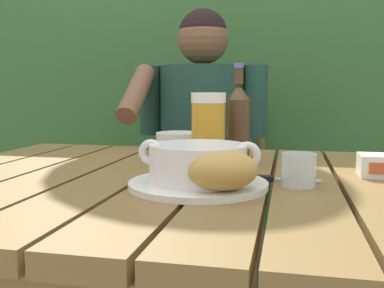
{
  "coord_description": "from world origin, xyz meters",
  "views": [
    {
      "loc": [
        0.23,
        -0.91,
        0.95
      ],
      "look_at": [
        0.03,
        0.0,
        0.84
      ],
      "focal_mm": 41.77,
      "sensor_mm": 36.0,
      "label": 1
    }
  ],
  "objects": [
    {
      "name": "dining_table",
      "position": [
        -0.0,
        0.0,
        0.67
      ],
      "size": [
        1.19,
        0.94,
        0.77
      ],
      "color": "brown",
      "rests_on": "ground_plane"
    },
    {
      "name": "hedge_backdrop",
      "position": [
        0.08,
        1.5,
        1.22
      ],
      "size": [
        3.66,
        0.82,
        3.0
      ],
      "color": "#366030",
      "rests_on": "ground_plane"
    },
    {
      "name": "chair_near_diner",
      "position": [
        -0.09,
        0.91,
        0.47
      ],
      "size": [
        0.44,
        0.46,
        0.99
      ],
      "color": "brown",
      "rests_on": "ground_plane"
    },
    {
      "name": "person_eating",
      "position": [
        -0.09,
        0.71,
        0.73
      ],
      "size": [
        0.48,
        0.47,
        1.25
      ],
      "color": "#204137",
      "rests_on": "ground_plane"
    },
    {
      "name": "serving_plate",
      "position": [
        0.07,
        -0.1,
        0.77
      ],
      "size": [
        0.26,
        0.26,
        0.01
      ],
      "color": "white",
      "rests_on": "dining_table"
    },
    {
      "name": "soup_bowl",
      "position": [
        0.07,
        -0.1,
        0.82
      ],
      "size": [
        0.23,
        0.18,
        0.08
      ],
      "color": "white",
      "rests_on": "serving_plate"
    },
    {
      "name": "bread_roll",
      "position": [
        0.12,
        -0.17,
        0.82
      ],
      "size": [
        0.15,
        0.14,
        0.07
      ],
      "color": "#C09045",
      "rests_on": "serving_plate"
    },
    {
      "name": "beer_glass",
      "position": [
        0.04,
        0.15,
        0.86
      ],
      "size": [
        0.08,
        0.08,
        0.18
      ],
      "color": "orange",
      "rests_on": "dining_table"
    },
    {
      "name": "beer_bottle",
      "position": [
        0.11,
        0.23,
        0.87
      ],
      "size": [
        0.06,
        0.06,
        0.25
      ],
      "color": "#49321C",
      "rests_on": "dining_table"
    },
    {
      "name": "water_glass_small",
      "position": [
        0.25,
        -0.05,
        0.8
      ],
      "size": [
        0.07,
        0.07,
        0.06
      ],
      "color": "silver",
      "rests_on": "dining_table"
    },
    {
      "name": "butter_tub",
      "position": [
        0.43,
        0.09,
        0.79
      ],
      "size": [
        0.1,
        0.08,
        0.05
      ],
      "color": "white",
      "rests_on": "dining_table"
    },
    {
      "name": "table_knife",
      "position": [
        0.2,
        -0.01,
        0.77
      ],
      "size": [
        0.16,
        0.02,
        0.01
      ],
      "color": "silver",
      "rests_on": "dining_table"
    },
    {
      "name": "diner_bowl",
      "position": [
        -0.09,
        0.37,
        0.8
      ],
      "size": [
        0.14,
        0.14,
        0.06
      ],
      "color": "white",
      "rests_on": "dining_table"
    }
  ]
}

